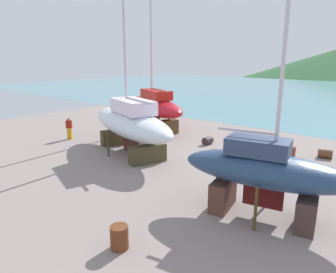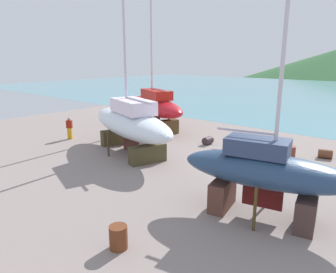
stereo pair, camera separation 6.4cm
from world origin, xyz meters
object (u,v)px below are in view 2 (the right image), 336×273
(sailboat_small_center, at_px, (130,122))
(worker, at_px, (69,128))
(sailboat_far_slipway, at_px, (264,171))
(barrel_tar_black, at_px, (118,237))
(barrel_tipped_right, at_px, (215,157))
(sailboat_large_starboard, at_px, (154,105))
(barrel_rust_near, at_px, (290,153))
(barrel_rust_mid, at_px, (325,154))
(barrel_blue_faded, at_px, (208,141))

(sailboat_small_center, xyz_separation_m, worker, (-6.50, -0.66, -1.23))
(sailboat_far_slipway, xyz_separation_m, barrel_tar_black, (-2.70, -5.24, -1.55))
(worker, distance_m, barrel_tar_black, 16.10)
(barrel_tipped_right, bearing_deg, sailboat_large_starboard, 153.58)
(barrel_rust_near, distance_m, barrel_tar_black, 13.47)
(sailboat_large_starboard, distance_m, barrel_rust_near, 12.98)
(sailboat_far_slipway, relative_size, worker, 7.17)
(sailboat_small_center, height_order, barrel_tipped_right, sailboat_small_center)
(sailboat_large_starboard, bearing_deg, sailboat_small_center, 144.25)
(barrel_rust_near, bearing_deg, sailboat_far_slipway, -77.87)
(barrel_rust_mid, relative_size, barrel_rust_near, 0.96)
(worker, bearing_deg, sailboat_small_center, 62.24)
(worker, height_order, barrel_tar_black, worker)
(sailboat_far_slipway, xyz_separation_m, worker, (-17.09, 1.95, -1.06))
(sailboat_small_center, bearing_deg, sailboat_large_starboard, -40.64)
(barrel_rust_mid, bearing_deg, barrel_tipped_right, -131.31)
(sailboat_large_starboard, height_order, barrel_rust_near, sailboat_large_starboard)
(barrel_rust_mid, bearing_deg, worker, -154.56)
(sailboat_large_starboard, relative_size, barrel_rust_mid, 20.80)
(sailboat_small_center, bearing_deg, barrel_tar_black, 153.35)
(barrel_rust_near, height_order, barrel_tar_black, barrel_rust_near)
(barrel_blue_faded, distance_m, barrel_tipped_right, 4.38)
(sailboat_large_starboard, xyz_separation_m, barrel_blue_faded, (6.78, -1.36, -1.86))
(worker, xyz_separation_m, barrel_tipped_right, (12.06, 2.51, -0.48))
(sailboat_small_center, relative_size, worker, 9.27)
(barrel_rust_near, relative_size, barrel_blue_faded, 1.09)
(sailboat_far_slipway, xyz_separation_m, barrel_rust_near, (-1.76, 8.20, -1.52))
(barrel_blue_faded, bearing_deg, sailboat_far_slipway, -45.10)
(sailboat_small_center, distance_m, barrel_rust_mid, 12.92)
(sailboat_far_slipway, relative_size, barrel_tipped_right, 14.79)
(sailboat_large_starboard, distance_m, barrel_tipped_right, 10.80)
(worker, xyz_separation_m, barrel_rust_mid, (16.93, 8.05, -0.61))
(sailboat_far_slipway, xyz_separation_m, barrel_blue_faded, (-7.81, 7.84, -1.68))
(sailboat_small_center, bearing_deg, barrel_tipped_right, -143.42)
(sailboat_large_starboard, distance_m, barrel_rust_mid, 14.57)
(sailboat_small_center, distance_m, worker, 6.65)
(sailboat_small_center, relative_size, barrel_rust_near, 18.34)
(sailboat_far_slipway, relative_size, barrel_rust_near, 14.19)
(barrel_rust_mid, xyz_separation_m, barrel_tar_black, (-2.53, -15.24, 0.13))
(barrel_rust_mid, xyz_separation_m, barrel_tipped_right, (-4.87, -5.55, 0.13))
(sailboat_large_starboard, height_order, worker, sailboat_large_starboard)
(sailboat_far_slipway, relative_size, barrel_blue_faded, 15.41)
(sailboat_small_center, relative_size, barrel_rust_mid, 19.12)
(sailboat_small_center, bearing_deg, barrel_rust_near, -129.47)
(worker, xyz_separation_m, barrel_blue_faded, (9.28, 5.90, -0.62))
(sailboat_large_starboard, bearing_deg, sailboat_far_slipway, 170.80)
(barrel_tipped_right, xyz_separation_m, barrel_tar_black, (2.34, -9.69, -0.01))
(barrel_rust_near, bearing_deg, sailboat_small_center, -147.63)
(barrel_blue_faded, xyz_separation_m, barrel_tar_black, (5.12, -13.08, 0.13))
(barrel_tar_black, bearing_deg, sailboat_small_center, 135.20)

